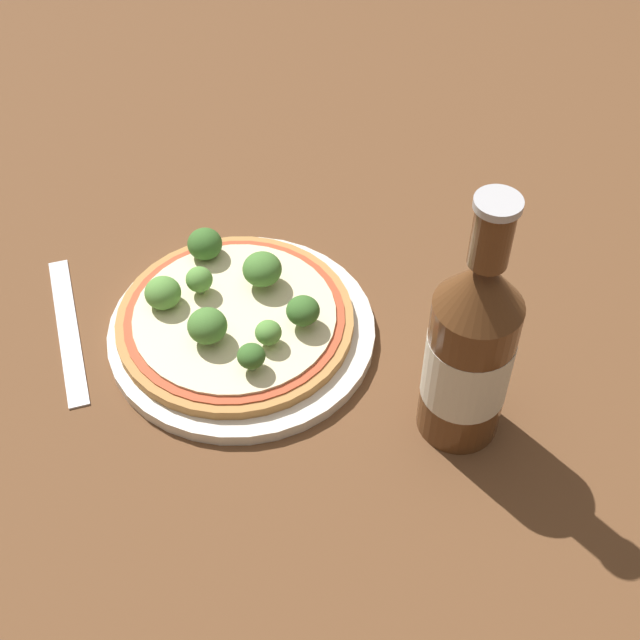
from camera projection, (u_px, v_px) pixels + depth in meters
name	position (u px, v px, depth m)	size (l,w,h in m)	color
ground_plane	(232.00, 327.00, 0.82)	(3.00, 3.00, 0.00)	brown
plate	(242.00, 332.00, 0.80)	(0.24, 0.24, 0.01)	silver
pizza	(235.00, 319.00, 0.80)	(0.21, 0.21, 0.01)	#B77F42
broccoli_floret_0	(199.00, 280.00, 0.80)	(0.02, 0.02, 0.03)	#89A866
broccoli_floret_1	(207.00, 326.00, 0.76)	(0.03, 0.03, 0.03)	#89A866
broccoli_floret_2	(268.00, 333.00, 0.76)	(0.02, 0.02, 0.02)	#89A866
broccoli_floret_3	(205.00, 244.00, 0.83)	(0.03, 0.03, 0.03)	#89A866
broccoli_floret_4	(303.00, 311.00, 0.77)	(0.03, 0.03, 0.03)	#89A866
broccoli_floret_5	(251.00, 356.00, 0.74)	(0.02, 0.02, 0.03)	#89A866
broccoli_floret_6	(262.00, 269.00, 0.80)	(0.04, 0.04, 0.03)	#89A866
broccoli_floret_7	(162.00, 296.00, 0.79)	(0.03, 0.03, 0.03)	#89A866
beer_bottle	(470.00, 350.00, 0.68)	(0.07, 0.07, 0.24)	#563319
fork	(68.00, 329.00, 0.81)	(0.09, 0.18, 0.00)	silver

